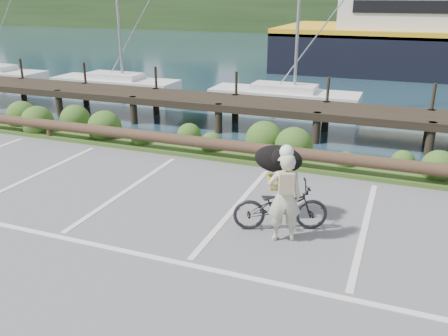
# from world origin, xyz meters

# --- Properties ---
(ground) EXTENTS (72.00, 72.00, 0.00)m
(ground) POSITION_xyz_m (0.00, 0.00, 0.00)
(ground) COLOR #5B5A5D
(harbor_backdrop) EXTENTS (170.00, 160.00, 30.00)m
(harbor_backdrop) POSITION_xyz_m (0.38, 78.52, -0.00)
(harbor_backdrop) COLOR #19303D
(harbor_backdrop) RESTS_ON ground
(vegetation_strip) EXTENTS (34.00, 1.60, 0.10)m
(vegetation_strip) POSITION_xyz_m (0.00, 5.30, 0.05)
(vegetation_strip) COLOR #3D5B21
(vegetation_strip) RESTS_ON ground
(log_rail) EXTENTS (32.00, 0.30, 0.60)m
(log_rail) POSITION_xyz_m (0.00, 4.60, 0.00)
(log_rail) COLOR #443021
(log_rail) RESTS_ON ground
(bicycle) EXTENTS (1.86, 1.24, 0.93)m
(bicycle) POSITION_xyz_m (1.10, 1.39, 0.46)
(bicycle) COLOR black
(bicycle) RESTS_ON ground
(cyclist) EXTENTS (0.71, 0.59, 1.65)m
(cyclist) POSITION_xyz_m (1.25, 1.01, 0.82)
(cyclist) COLOR beige
(cyclist) RESTS_ON ground
(dog) EXTENTS (0.78, 1.04, 0.54)m
(dog) POSITION_xyz_m (0.88, 1.91, 1.20)
(dog) COLOR black
(dog) RESTS_ON bicycle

